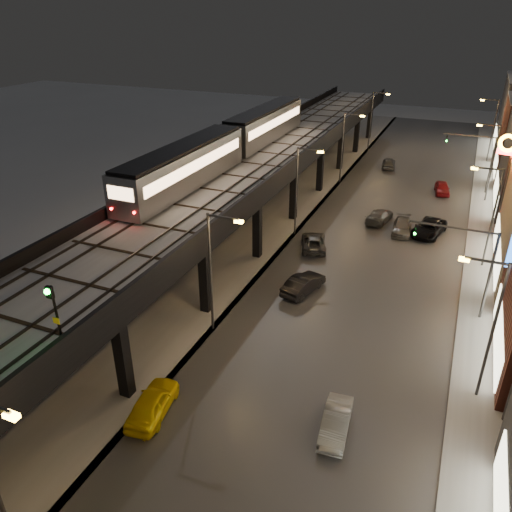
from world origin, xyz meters
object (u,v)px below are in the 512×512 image
(car_taxi, at_px, (153,404))
(car_mid_silver, at_px, (314,242))
(car_onc_dark, at_px, (429,229))
(subway_train, at_px, (230,142))
(rail_signal, at_px, (53,304))
(car_mid_dark, at_px, (379,217))
(car_onc_silver, at_px, (336,423))
(car_far_white, at_px, (389,163))
(car_near_white, at_px, (303,285))
(car_onc_red, at_px, (442,189))
(car_onc_white, at_px, (402,227))

(car_taxi, bearing_deg, car_mid_silver, -103.99)
(car_onc_dark, bearing_deg, subway_train, -157.70)
(rail_signal, xyz_separation_m, car_taxi, (2.13, 3.45, -8.13))
(car_mid_dark, relative_size, car_onc_silver, 1.15)
(car_far_white, bearing_deg, car_onc_silver, 88.81)
(car_taxi, relative_size, car_far_white, 1.06)
(car_onc_silver, xyz_separation_m, car_onc_dark, (1.86, 29.19, 0.08))
(car_near_white, relative_size, car_mid_dark, 0.99)
(car_onc_red, bearing_deg, car_onc_dark, -99.72)
(subway_train, distance_m, car_onc_red, 27.82)
(rail_signal, height_order, car_near_white, rail_signal)
(car_onc_white, distance_m, car_onc_red, 14.31)
(car_far_white, height_order, car_onc_silver, car_far_white)
(rail_signal, bearing_deg, car_onc_white, 71.99)
(rail_signal, distance_m, car_onc_red, 51.57)
(car_mid_silver, distance_m, car_onc_white, 10.08)
(car_mid_silver, relative_size, car_onc_silver, 1.19)
(car_near_white, bearing_deg, car_onc_dark, -102.39)
(car_onc_dark, bearing_deg, car_mid_silver, -130.14)
(car_taxi, bearing_deg, car_onc_silver, -173.88)
(car_near_white, xyz_separation_m, car_onc_silver, (6.27, -13.45, -0.09))
(car_mid_dark, height_order, car_onc_white, car_mid_dark)
(car_taxi, bearing_deg, subway_train, -82.57)
(car_onc_white, relative_size, car_onc_red, 1.08)
(subway_train, bearing_deg, car_far_white, 63.80)
(car_taxi, distance_m, car_mid_silver, 24.49)
(car_near_white, distance_m, car_onc_dark, 17.71)
(car_onc_dark, relative_size, car_onc_white, 1.20)
(car_far_white, bearing_deg, subway_train, 56.03)
(car_onc_dark, height_order, car_onc_white, car_onc_dark)
(car_far_white, bearing_deg, car_near_white, 81.66)
(car_mid_silver, xyz_separation_m, car_onc_silver, (7.93, -21.66, -0.00))
(car_onc_silver, distance_m, car_onc_white, 28.71)
(car_taxi, xyz_separation_m, car_onc_silver, (9.92, 2.74, -0.11))
(car_near_white, relative_size, car_mid_silver, 0.95)
(car_taxi, distance_m, car_far_white, 54.03)
(car_onc_white, bearing_deg, subway_train, -174.55)
(car_taxi, relative_size, car_onc_silver, 1.12)
(car_mid_dark, relative_size, car_onc_white, 1.04)
(rail_signal, height_order, car_onc_silver, rail_signal)
(subway_train, distance_m, car_far_white, 29.47)
(rail_signal, xyz_separation_m, car_onc_silver, (12.05, 6.19, -8.23))
(car_mid_dark, relative_size, car_onc_dark, 0.87)
(rail_signal, xyz_separation_m, car_far_white, (6.16, 57.33, -8.17))
(rail_signal, relative_size, car_far_white, 0.76)
(car_onc_dark, distance_m, car_onc_red, 13.54)
(subway_train, height_order, car_onc_red, subway_train)
(car_mid_silver, xyz_separation_m, car_onc_dark, (9.79, 7.52, 0.07))
(subway_train, height_order, car_near_white, subway_train)
(car_mid_silver, bearing_deg, car_onc_dark, -161.23)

